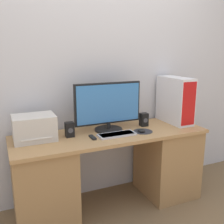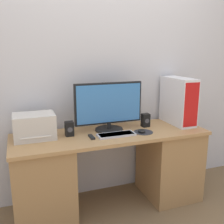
% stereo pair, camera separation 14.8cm
% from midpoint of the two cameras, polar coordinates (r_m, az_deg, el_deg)
% --- Properties ---
extents(ground_plane, '(12.00, 12.00, 0.00)m').
position_cam_midpoint_polar(ground_plane, '(2.47, 4.17, -22.86)').
color(ground_plane, brown).
extents(wall_back, '(6.40, 0.05, 2.70)m').
position_cam_midpoint_polar(wall_back, '(2.57, -1.12, 11.00)').
color(wall_back, silver).
rests_on(wall_back, ground_plane).
extents(desk, '(1.75, 0.57, 0.73)m').
position_cam_midpoint_polar(desk, '(2.50, 1.59, -12.25)').
color(desk, tan).
rests_on(desk, ground_plane).
extents(monitor, '(0.64, 0.26, 0.45)m').
position_cam_midpoint_polar(monitor, '(2.39, 1.08, 1.29)').
color(monitor, black).
rests_on(monitor, desk).
extents(keyboard, '(0.33, 0.13, 0.02)m').
position_cam_midpoint_polar(keyboard, '(2.29, 2.79, -4.96)').
color(keyboard, silver).
rests_on(keyboard, desk).
extents(mousepad, '(0.18, 0.18, 0.00)m').
position_cam_midpoint_polar(mousepad, '(2.41, 8.59, -4.36)').
color(mousepad, '#2D2D33').
rests_on(mousepad, desk).
extents(mouse, '(0.06, 0.08, 0.03)m').
position_cam_midpoint_polar(mouse, '(2.38, 8.25, -4.13)').
color(mouse, black).
rests_on(mouse, mousepad).
extents(computer_tower, '(0.17, 0.43, 0.46)m').
position_cam_midpoint_polar(computer_tower, '(2.72, 15.76, 2.33)').
color(computer_tower, white).
rests_on(computer_tower, desk).
extents(printer, '(0.34, 0.26, 0.21)m').
position_cam_midpoint_polar(printer, '(2.27, -14.77, -3.05)').
color(printer, beige).
rests_on(printer, desk).
extents(speaker_left, '(0.07, 0.07, 0.13)m').
position_cam_midpoint_polar(speaker_left, '(2.29, -7.45, -3.65)').
color(speaker_left, black).
rests_on(speaker_left, desk).
extents(speaker_right, '(0.07, 0.07, 0.13)m').
position_cam_midpoint_polar(speaker_right, '(2.57, 8.95, -1.78)').
color(speaker_right, black).
rests_on(speaker_right, desk).
extents(remote_control, '(0.03, 0.11, 0.02)m').
position_cam_midpoint_polar(remote_control, '(2.24, -2.58, -5.46)').
color(remote_control, black).
rests_on(remote_control, desk).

